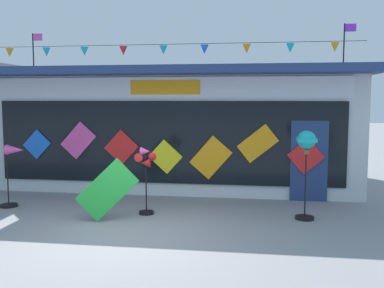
% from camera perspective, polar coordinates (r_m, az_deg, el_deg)
% --- Properties ---
extents(ground_plane, '(80.00, 80.00, 0.00)m').
position_cam_1_polar(ground_plane, '(8.42, -8.14, -11.69)').
color(ground_plane, gray).
extents(kite_shop_building, '(10.42, 5.38, 4.67)m').
position_cam_1_polar(kite_shop_building, '(13.45, -1.51, 2.32)').
color(kite_shop_building, silver).
rests_on(kite_shop_building, ground_plane).
extents(wind_spinner_far_left, '(0.63, 0.40, 1.47)m').
position_cam_1_polar(wind_spinner_far_left, '(11.03, -22.25, -2.62)').
color(wind_spinner_far_left, black).
rests_on(wind_spinner_far_left, ground_plane).
extents(wind_spinner_left, '(0.45, 0.33, 1.49)m').
position_cam_1_polar(wind_spinner_left, '(9.62, -6.06, -3.14)').
color(wind_spinner_left, black).
rests_on(wind_spinner_left, ground_plane).
extents(wind_spinner_center_left, '(0.40, 0.40, 1.88)m').
position_cam_1_polar(wind_spinner_center_left, '(9.42, 14.64, -0.74)').
color(wind_spinner_center_left, black).
rests_on(wind_spinner_center_left, ground_plane).
extents(display_kite_on_ground, '(1.31, 0.28, 1.31)m').
position_cam_1_polar(display_kite_on_ground, '(9.30, -10.97, -5.86)').
color(display_kite_on_ground, green).
rests_on(display_kite_on_ground, ground_plane).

